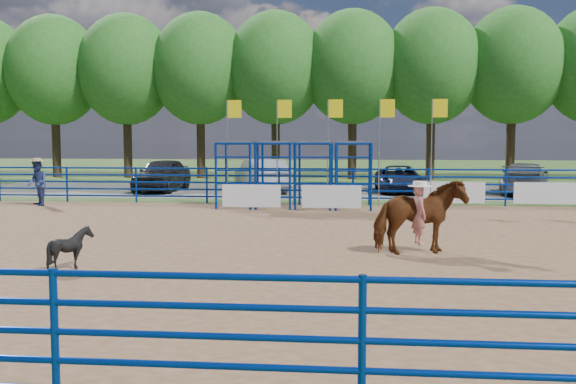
% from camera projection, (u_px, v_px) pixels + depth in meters
% --- Properties ---
extents(ground, '(120.00, 120.00, 0.00)m').
position_uv_depth(ground, '(354.00, 248.00, 15.99)').
color(ground, '#405D25').
rests_on(ground, ground).
extents(arena_dirt, '(30.00, 20.00, 0.02)m').
position_uv_depth(arena_dirt, '(354.00, 248.00, 15.99)').
color(arena_dirt, '#886344').
rests_on(arena_dirt, ground).
extents(gravel_strip, '(40.00, 10.00, 0.01)m').
position_uv_depth(gravel_strip, '(352.00, 190.00, 32.84)').
color(gravel_strip, slate).
rests_on(gravel_strip, ground).
extents(horse_and_rider, '(2.27, 1.52, 2.40)m').
position_uv_depth(horse_and_rider, '(419.00, 214.00, 14.97)').
color(horse_and_rider, brown).
rests_on(horse_and_rider, arena_dirt).
extents(calf, '(0.92, 0.84, 0.90)m').
position_uv_depth(calf, '(71.00, 248.00, 13.25)').
color(calf, black).
rests_on(calf, arena_dirt).
extents(spectator_cowboy, '(1.10, 1.12, 1.87)m').
position_uv_depth(spectator_cowboy, '(37.00, 182.00, 25.39)').
color(spectator_cowboy, navy).
rests_on(spectator_cowboy, arena_dirt).
extents(car_a, '(2.08, 4.89, 1.65)m').
position_uv_depth(car_a, '(162.00, 175.00, 32.43)').
color(car_a, black).
rests_on(car_a, gravel_strip).
extents(car_b, '(3.50, 5.23, 1.63)m').
position_uv_depth(car_b, '(261.00, 175.00, 32.01)').
color(car_b, '#95979D').
rests_on(car_b, gravel_strip).
extents(car_c, '(2.32, 4.79, 1.31)m').
position_uv_depth(car_c, '(400.00, 179.00, 31.60)').
color(car_c, '#161B38').
rests_on(car_c, gravel_strip).
extents(car_d, '(3.48, 5.56, 1.50)m').
position_uv_depth(car_d, '(525.00, 178.00, 30.60)').
color(car_d, '#5A5A5D').
rests_on(car_d, gravel_strip).
extents(perimeter_fence, '(30.10, 20.10, 1.50)m').
position_uv_depth(perimeter_fence, '(355.00, 218.00, 15.92)').
color(perimeter_fence, navy).
rests_on(perimeter_fence, ground).
extents(chute_assembly, '(19.32, 2.41, 4.20)m').
position_uv_depth(chute_assembly, '(304.00, 175.00, 24.82)').
color(chute_assembly, navy).
rests_on(chute_assembly, ground).
extents(treeline, '(56.40, 6.40, 11.24)m').
position_uv_depth(treeline, '(353.00, 62.00, 41.11)').
color(treeline, '#3F2B19').
rests_on(treeline, ground).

